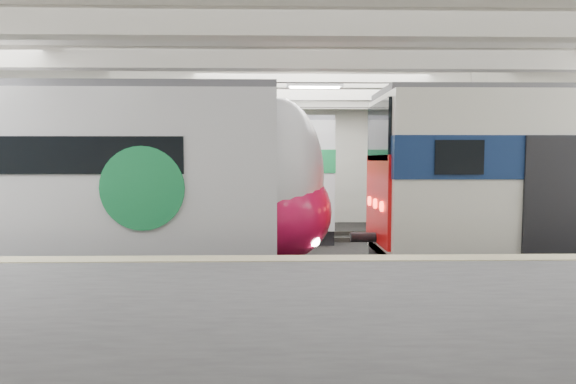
{
  "coord_description": "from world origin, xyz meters",
  "views": [
    {
      "loc": [
        -1.05,
        -11.67,
        2.87
      ],
      "look_at": [
        -0.77,
        1.0,
        2.0
      ],
      "focal_mm": 30.0,
      "sensor_mm": 36.0,
      "label": 1
    }
  ],
  "objects": [
    {
      "name": "station_hall",
      "position": [
        0.0,
        -1.74,
        3.24
      ],
      "size": [
        36.0,
        24.0,
        5.75
      ],
      "color": "black",
      "rests_on": "ground"
    },
    {
      "name": "modern_emu",
      "position": [
        -6.27,
        -0.0,
        2.25
      ],
      "size": [
        14.29,
        2.95,
        4.59
      ],
      "color": "silver",
      "rests_on": "ground"
    },
    {
      "name": "far_train",
      "position": [
        -5.82,
        5.5,
        2.23
      ],
      "size": [
        13.52,
        3.2,
        4.31
      ],
      "rotation": [
        0.0,
        0.0,
        -0.03
      ],
      "color": "silver",
      "rests_on": "ground"
    }
  ]
}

